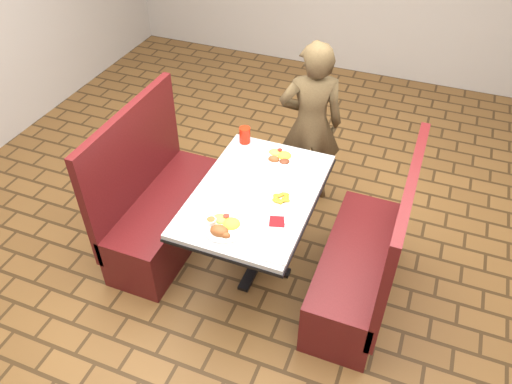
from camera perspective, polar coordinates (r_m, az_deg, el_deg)
room at (r=2.79m, az=0.00°, el=18.44°), size 7.00×7.04×2.82m
dining_table at (r=3.47m, az=0.00°, el=-1.21°), size 0.81×1.21×0.75m
booth_bench_left at (r=3.97m, az=-10.79°, el=-1.87°), size 0.47×1.20×1.17m
booth_bench_right at (r=3.57m, az=12.14°, el=-8.20°), size 0.47×1.20×1.17m
diner_person at (r=4.14m, az=6.25°, el=7.62°), size 0.62×0.52×1.45m
near_dinner_plate at (r=3.13m, az=-3.73°, el=-3.78°), size 0.28×0.28×0.09m
far_dinner_plate at (r=3.69m, az=2.72°, el=4.13°), size 0.26×0.26×0.07m
plantain_plate at (r=3.33m, az=2.96°, el=-0.81°), size 0.20×0.20×0.03m
maroon_napkin at (r=3.19m, az=2.43°, el=-3.38°), size 0.12×0.12×0.00m
spoon_utensil at (r=3.21m, az=3.32°, el=-2.91°), size 0.05×0.11×0.00m
red_tumbler at (r=3.84m, az=-1.29°, el=6.52°), size 0.08×0.08×0.13m
paper_napkin at (r=2.99m, az=2.07°, el=-7.09°), size 0.19×0.15×0.01m
knife_utensil at (r=3.22m, az=-3.93°, el=-2.78°), size 0.04×0.15×0.00m
fork_utensil at (r=3.14m, az=-3.55°, el=-4.12°), size 0.04×0.13×0.00m
lettuce_shreds at (r=3.43m, az=0.99°, el=0.46°), size 0.28×0.32×0.00m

